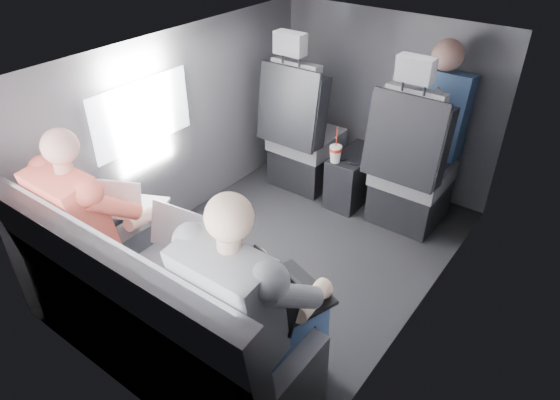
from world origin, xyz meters
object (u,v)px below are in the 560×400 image
Objects in this scene: passenger_rear_left at (100,224)px; front_seat_right at (409,174)px; soda_cup at (336,153)px; passenger_front_right at (436,115)px; laptop_white at (130,204)px; rear_bench at (159,319)px; center_console at (353,177)px; passenger_rear_right at (252,306)px; front_seat_left at (302,140)px; laptop_black at (286,290)px; laptop_silver at (195,234)px.

front_seat_right is at bearing 62.42° from passenger_rear_left.
soda_cup is 0.74m from passenger_front_right.
front_seat_right is at bearing 59.34° from laptop_white.
rear_bench reaches higher than soda_cup.
passenger_rear_left is at bearing -115.24° from passenger_front_right.
center_console is at bearing 75.04° from passenger_rear_left.
laptop_white is at bearing 168.82° from passenger_rear_right.
soda_cup is 1.72m from passenger_rear_left.
front_seat_left is 1.03× the size of passenger_rear_right.
center_console is at bearing 174.93° from front_seat_right.
front_seat_left is 3.25× the size of laptop_white.
front_seat_right is 1.96m from rear_bench.
soda_cup is at bearing 113.28° from laptop_black.
passenger_rear_left is (-1.08, -0.16, -0.02)m from laptop_black.
laptop_black is at bearing 8.29° from passenger_rear_left.
laptop_silver is at bearing 1.44° from laptop_white.
front_seat_left is at bearing 88.63° from passenger_rear_left.
rear_bench is (0.45, -1.90, -0.09)m from front_seat_left.
front_seat_right is 3.25× the size of laptop_white.
laptop_white is 0.46× the size of passenger_front_right.
soda_cup is at bearing -107.05° from center_console.
passenger_rear_right reaches higher than soda_cup.
center_console is at bearing 72.95° from soda_cup.
front_seat_right reaches higher than passenger_rear_right.
passenger_rear_left is (-0.49, -1.85, 0.42)m from center_console.
front_seat_left is 0.90m from front_seat_right.
laptop_silver is at bearing -105.08° from passenger_front_right.
laptop_black reaches higher than center_console.
passenger_front_right is at bearing 37.28° from soda_cup.
center_console is 0.39× the size of passenger_rear_right.
soda_cup is 0.70× the size of laptop_white.
laptop_silver is (0.04, -1.44, 0.16)m from soda_cup.
front_seat_left is 4.67× the size of soda_cup.
center_console is 1.69m from laptop_silver.
passenger_rear_right is (0.08, -1.81, 0.23)m from front_seat_right.
soda_cup is (0.39, -0.15, 0.07)m from front_seat_left.
rear_bench is (-0.00, -1.94, 0.11)m from center_console.
front_seat_right is at bearing 16.64° from soda_cup.
passenger_rear_right is at bearing -21.51° from laptop_silver.
passenger_front_right is at bearing 62.22° from laptop_white.
rear_bench is 4.37× the size of laptop_silver.
soda_cup is (-0.06, 1.75, 0.16)m from rear_bench.
rear_bench is at bearing -90.00° from center_console.
rear_bench is 1.89× the size of passenger_front_right.
laptop_silver is 0.61m from laptop_black.
front_seat_right is 1.50× the size of passenger_front_right.
front_seat_left reaches higher than soda_cup.
passenger_rear_left is 2.29m from passenger_front_right.
front_seat_left is at bearing 118.44° from passenger_rear_right.
passenger_front_right is at bearing 91.35° from passenger_rear_right.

